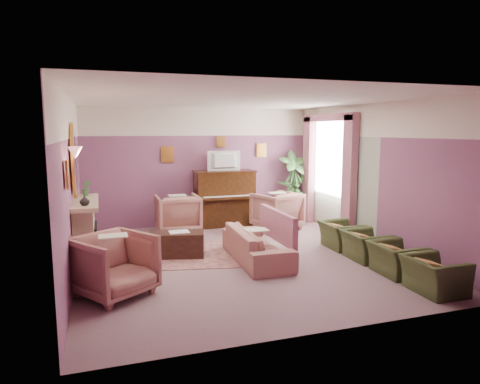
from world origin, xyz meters
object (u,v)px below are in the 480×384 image
object	(u,v)px
piano	(224,199)
olive_chair_b	(396,254)
olive_chair_a	(434,269)
olive_chair_c	(366,241)
television	(225,159)
coffee_table	(176,244)
sofa	(257,239)
olive_chair_d	(341,231)
side_table	(291,208)
floral_armchair_left	(178,212)
floral_armchair_right	(277,209)
floral_armchair_front	(114,262)

from	to	relation	value
piano	olive_chair_b	distance (m)	4.57
olive_chair_a	olive_chair_c	distance (m)	1.64
television	olive_chair_a	xyz separation A→B (m)	(1.61, -5.04, -1.26)
olive_chair_a	olive_chair_c	xyz separation A→B (m)	(0.00, 1.64, 0.00)
coffee_table	sofa	bearing A→B (deg)	-27.79
television	coffee_table	bearing A→B (deg)	-125.70
olive_chair_c	olive_chair_d	distance (m)	0.82
olive_chair_c	side_table	size ratio (longest dim) A/B	1.12
floral_armchair_left	olive_chair_c	xyz separation A→B (m)	(2.82, -3.02, -0.14)
coffee_table	olive_chair_a	distance (m)	4.28
olive_chair_d	coffee_table	bearing A→B (deg)	172.32
sofa	floral_armchair_right	size ratio (longest dim) A/B	2.02
sofa	olive_chair_a	world-z (taller)	sofa
piano	olive_chair_b	xyz separation A→B (m)	(1.61, -4.27, -0.31)
olive_chair_c	olive_chair_a	bearing A→B (deg)	-90.00
television	floral_armchair_right	xyz separation A→B (m)	(1.04, -0.71, -1.12)
floral_armchair_front	olive_chair_d	world-z (taller)	floral_armchair_front
floral_armchair_right	olive_chair_c	world-z (taller)	floral_armchair_right
piano	olive_chair_d	distance (m)	3.10
olive_chair_d	television	bearing A→B (deg)	121.90
side_table	floral_armchair_front	bearing A→B (deg)	-139.73
television	side_table	bearing A→B (deg)	-0.84
olive_chair_b	olive_chair_d	bearing A→B (deg)	90.00
coffee_table	floral_armchair_left	bearing A→B (deg)	79.17
floral_armchair_right	olive_chair_c	xyz separation A→B (m)	(0.56, -2.69, -0.14)
piano	olive_chair_d	bearing A→B (deg)	-58.59
piano	side_table	bearing A→B (deg)	-2.51
floral_armchair_front	side_table	world-z (taller)	floral_armchair_front
sofa	floral_armchair_front	distance (m)	2.60
piano	floral_armchair_right	bearing A→B (deg)	-36.17
piano	television	size ratio (longest dim) A/B	1.75
olive_chair_b	floral_armchair_front	bearing A→B (deg)	173.70
piano	coffee_table	size ratio (longest dim) A/B	1.40
television	coffee_table	distance (m)	2.99
piano	olive_chair_d	xyz separation A→B (m)	(1.61, -2.63, -0.31)
olive_chair_b	olive_chair_d	world-z (taller)	same
olive_chair_b	side_table	size ratio (longest dim) A/B	1.12
television	floral_armchair_right	size ratio (longest dim) A/B	0.83
coffee_table	olive_chair_c	bearing A→B (deg)	-21.54
television	olive_chair_d	size ratio (longest dim) A/B	1.02
floral_armchair_left	coffee_table	bearing A→B (deg)	-100.83
coffee_table	floral_armchair_left	distance (m)	1.82
floral_armchair_left	olive_chair_b	bearing A→B (deg)	-53.72
olive_chair_b	side_table	bearing A→B (deg)	88.53
coffee_table	side_table	distance (m)	3.90
olive_chair_d	sofa	bearing A→B (deg)	-172.03
coffee_table	floral_armchair_right	distance (m)	2.98
olive_chair_c	side_table	distance (m)	3.38
sofa	television	bearing A→B (deg)	84.99
sofa	floral_armchair_right	distance (m)	2.49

